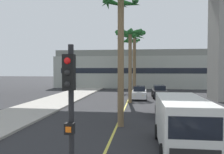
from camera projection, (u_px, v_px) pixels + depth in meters
lane_stripe_center at (125, 107)px, 22.42m from camera, size 0.14×56.00×0.01m
pier_building_backdrop at (134, 69)px, 46.48m from camera, size 30.69×8.04×7.27m
car_queue_front at (168, 107)px, 18.00m from camera, size 1.87×4.12×1.56m
car_queue_second at (139, 93)px, 28.39m from camera, size 1.84×4.10×1.56m
car_queue_third at (159, 92)px, 29.57m from camera, size 1.91×4.14×1.56m
delivery_van at (182, 122)px, 10.39m from camera, size 2.18×5.26×2.36m
traffic_light_median_near at (70, 113)px, 4.97m from camera, size 0.24×0.37×4.20m
palm_tree_near_median at (134, 44)px, 33.25m from camera, size 3.14×3.14×9.21m
palm_tree_mid_median at (121, 23)px, 14.56m from camera, size 2.78×2.85×8.50m
palm_tree_far_median at (130, 42)px, 24.77m from camera, size 3.35×3.39×7.88m
palm_tree_farthest_median at (130, 47)px, 39.78m from camera, size 3.59×3.57×8.93m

